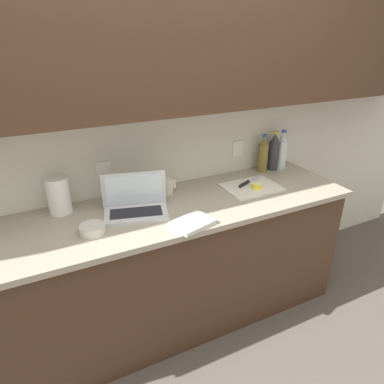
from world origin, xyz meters
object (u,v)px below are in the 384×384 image
Objects in this scene: lemon_half_cut at (257,186)px; bottle_green_soda at (263,155)px; bowl_white at (93,229)px; cutting_board at (252,187)px; bottle_oil_tall at (274,152)px; knife at (247,183)px; laptop at (135,204)px; paper_towel_roll at (59,195)px; measuring_cup at (167,186)px; bottle_water_clear at (282,151)px.

bottle_green_soda is at bearing 47.78° from lemon_half_cut.
bowl_white is at bearing -176.08° from lemon_half_cut.
cutting_board is 0.43m from bottle_oil_tall.
lemon_half_cut is (0.01, -0.09, 0.01)m from knife.
laptop is 1.86× the size of paper_towel_roll.
laptop is 1.38× the size of bottle_oil_tall.
bottle_oil_tall is at bearing 0.62° from paper_towel_roll.
laptop reaches higher than measuring_cup.
bowl_white is (-1.44, -0.33, -0.11)m from bottle_oil_tall.
cutting_board is 0.35m from bottle_green_soda.
paper_towel_roll is (-1.21, 0.20, 0.11)m from cutting_board.
paper_towel_roll reaches higher than measuring_cup.
bottle_oil_tall reaches higher than paper_towel_roll.
bottle_green_soda is 2.77× the size of measuring_cup.
bottle_oil_tall is 1.48m from bowl_white.
bottle_green_soda reaches higher than knife.
bottle_green_soda is 0.96× the size of bottle_water_clear.
knife is 0.09m from lemon_half_cut.
laptop is 0.82m from knife.
laptop reaches higher than paper_towel_roll.
bottle_oil_tall is at bearing 3.10° from measuring_cup.
bottle_water_clear is at bearing -0.00° from bottle_oil_tall.
paper_towel_roll is (-0.40, 0.19, 0.06)m from laptop.
bottle_oil_tall is 1.56m from paper_towel_roll.
bowl_white is at bearing -166.08° from bottle_green_soda.
paper_towel_roll is (-1.64, -0.02, -0.03)m from bottle_water_clear.
lemon_half_cut is at bearing -20.12° from measuring_cup.
paper_towel_roll is (-0.12, 0.32, 0.09)m from bowl_white.
bottle_green_soda is at bearing 9.07° from knife.
bottle_water_clear is 1.56m from bowl_white.
bottle_green_soda is 1.30× the size of paper_towel_roll.
bottle_water_clear is 2.22× the size of bowl_white.
bottle_water_clear is at bearing 12.35° from bowl_white.
bowl_white is (-1.09, -0.17, 0.01)m from knife.
measuring_cup reaches higher than knife.
laptop is at bearing 176.69° from lemon_half_cut.
paper_towel_roll reaches higher than cutting_board.
bottle_water_clear is (0.42, 0.22, 0.13)m from cutting_board.
bowl_white reaches higher than cutting_board.
lemon_half_cut reaches higher than cutting_board.
bottle_green_soda reaches higher than lemon_half_cut.
bowl_white is (-1.52, -0.33, -0.11)m from bottle_water_clear.
lemon_half_cut is 0.23× the size of bottle_oil_tall.
bottle_oil_tall is at bearing 0.00° from bottle_green_soda.
cutting_board is 1.69× the size of paper_towel_roll.
paper_towel_roll is at bearing -179.41° from bottle_water_clear.
bottle_oil_tall is (0.33, 0.26, 0.11)m from lemon_half_cut.
laptop is 3.97× the size of measuring_cup.
measuring_cup is 0.66m from paper_towel_roll.
cutting_board is 0.04m from lemon_half_cut.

